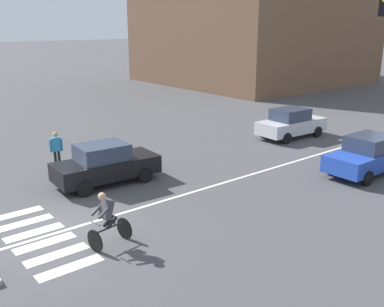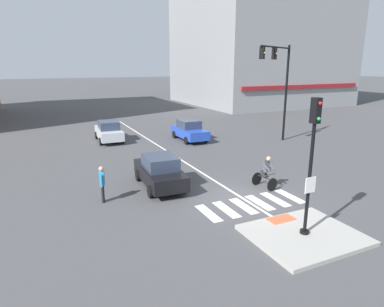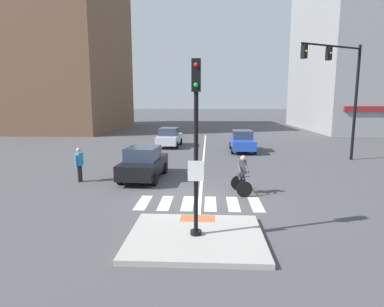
% 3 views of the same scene
% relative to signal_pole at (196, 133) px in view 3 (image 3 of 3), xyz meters
% --- Properties ---
extents(ground_plane, '(300.00, 300.00, 0.00)m').
position_rel_signal_pole_xyz_m(ground_plane, '(0.00, 3.84, -3.05)').
color(ground_plane, '#474749').
extents(traffic_island, '(3.81, 3.21, 0.15)m').
position_rel_signal_pole_xyz_m(traffic_island, '(0.00, 0.01, -2.97)').
color(traffic_island, '#A3A099').
rests_on(traffic_island, ground).
extents(tactile_pad_front, '(1.10, 0.60, 0.01)m').
position_rel_signal_pole_xyz_m(tactile_pad_front, '(0.00, 1.26, -2.89)').
color(tactile_pad_front, '#DB5B38').
rests_on(tactile_pad_front, traffic_island).
extents(signal_pole, '(0.44, 0.38, 4.82)m').
position_rel_signal_pole_xyz_m(signal_pole, '(0.00, 0.00, 0.00)').
color(signal_pole, black).
rests_on(signal_pole, traffic_island).
extents(crosswalk_stripe_a, '(0.44, 1.80, 0.01)m').
position_rel_signal_pole_xyz_m(crosswalk_stripe_a, '(-2.17, 3.24, -3.04)').
color(crosswalk_stripe_a, silver).
rests_on(crosswalk_stripe_a, ground).
extents(crosswalk_stripe_b, '(0.44, 1.80, 0.01)m').
position_rel_signal_pole_xyz_m(crosswalk_stripe_b, '(-1.30, 3.24, -3.04)').
color(crosswalk_stripe_b, silver).
rests_on(crosswalk_stripe_b, ground).
extents(crosswalk_stripe_c, '(0.44, 1.80, 0.01)m').
position_rel_signal_pole_xyz_m(crosswalk_stripe_c, '(-0.43, 3.24, -3.04)').
color(crosswalk_stripe_c, silver).
rests_on(crosswalk_stripe_c, ground).
extents(crosswalk_stripe_d, '(0.44, 1.80, 0.01)m').
position_rel_signal_pole_xyz_m(crosswalk_stripe_d, '(0.43, 3.24, -3.04)').
color(crosswalk_stripe_d, silver).
rests_on(crosswalk_stripe_d, ground).
extents(crosswalk_stripe_e, '(0.44, 1.80, 0.01)m').
position_rel_signal_pole_xyz_m(crosswalk_stripe_e, '(1.30, 3.24, -3.04)').
color(crosswalk_stripe_e, silver).
rests_on(crosswalk_stripe_e, ground).
extents(crosswalk_stripe_f, '(0.44, 1.80, 0.01)m').
position_rel_signal_pole_xyz_m(crosswalk_stripe_f, '(2.17, 3.24, -3.04)').
color(crosswalk_stripe_f, silver).
rests_on(crosswalk_stripe_f, ground).
extents(lane_centre_line, '(0.14, 28.00, 0.01)m').
position_rel_signal_pole_xyz_m(lane_centre_line, '(0.02, 13.84, -3.04)').
color(lane_centre_line, silver).
rests_on(lane_centre_line, ground).
extents(traffic_light_mast, '(4.43, 2.45, 7.42)m').
position_rel_signal_pole_xyz_m(traffic_light_mast, '(8.66, 12.39, 2.04)').
color(traffic_light_mast, black).
rests_on(traffic_light_mast, ground).
extents(building_corner_left, '(20.04, 20.16, 21.82)m').
position_rel_signal_pole_xyz_m(building_corner_left, '(-22.00, 35.50, 7.88)').
color(building_corner_left, brown).
rests_on(building_corner_left, ground).
extents(car_black_westbound_near, '(2.02, 4.19, 1.64)m').
position_rel_signal_pole_xyz_m(car_black_westbound_near, '(-2.90, 7.06, -2.24)').
color(car_black_westbound_near, black).
rests_on(car_black_westbound_near, ground).
extents(car_silver_westbound_distant, '(1.99, 4.17, 1.64)m').
position_rel_signal_pole_xyz_m(car_silver_westbound_distant, '(-3.01, 18.68, -2.24)').
color(car_silver_westbound_distant, silver).
rests_on(car_silver_westbound_distant, ground).
extents(car_blue_eastbound_far, '(1.89, 4.12, 1.64)m').
position_rel_signal_pole_xyz_m(car_blue_eastbound_far, '(2.98, 16.26, -2.24)').
color(car_blue_eastbound_far, '#2347B7').
rests_on(car_blue_eastbound_far, ground).
extents(cyclist, '(0.82, 1.18, 1.68)m').
position_rel_signal_pole_xyz_m(cyclist, '(1.75, 4.61, -2.18)').
color(cyclist, black).
rests_on(cyclist, ground).
extents(pedestrian_at_curb_left, '(0.31, 0.53, 1.67)m').
position_rel_signal_pole_xyz_m(pedestrian_at_curb_left, '(-5.89, 6.30, -2.07)').
color(pedestrian_at_curb_left, black).
rests_on(pedestrian_at_curb_left, ground).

